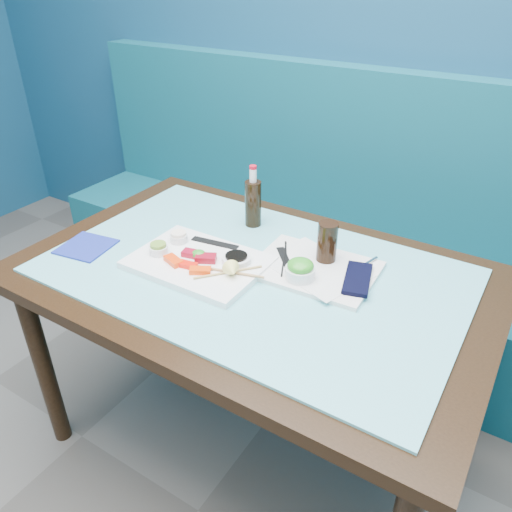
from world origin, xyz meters
The scene contains 34 objects.
booth_bench centered at (0.00, 2.29, 0.37)m, with size 3.00×0.56×1.17m.
dining_table centered at (0.00, 1.45, 0.67)m, with size 1.40×0.90×0.75m.
glass_top centered at (0.00, 1.45, 0.75)m, with size 1.22×0.76×0.01m, color #65BFCA.
sashimi_plate centered at (-0.15, 1.38, 0.77)m, with size 0.40×0.28×0.02m, color white.
salmon_left centered at (-0.20, 1.33, 0.79)m, with size 0.07×0.03×0.02m, color #FD3B0A.
salmon_mid centered at (-0.15, 1.33, 0.79)m, with size 0.06×0.03×0.01m, color #FA180A.
salmon_right centered at (-0.10, 1.33, 0.79)m, with size 0.06×0.03×0.01m, color #FF440A.
tuna_left centered at (-0.18, 1.39, 0.79)m, with size 0.05×0.03×0.02m, color maroon.
tuna_right centered at (-0.13, 1.39, 0.79)m, with size 0.06×0.04×0.02m, color maroon.
seaweed_garnish centered at (-0.16, 1.39, 0.79)m, with size 0.04×0.04×0.02m, color #258F21.
ramekin_wasabi centered at (-0.28, 1.35, 0.79)m, with size 0.06×0.06×0.02m, color white.
wasabi_fill centered at (-0.28, 1.35, 0.81)m, with size 0.05×0.05×0.01m, color olive.
ramekin_ginger centered at (-0.27, 1.44, 0.79)m, with size 0.06×0.06×0.02m, color silver.
ginger_fill centered at (-0.27, 1.44, 0.81)m, with size 0.05×0.05×0.01m, color #FFEAD1.
soy_dish centered at (-0.05, 1.43, 0.79)m, with size 0.09×0.09×0.02m, color white.
soy_fill centered at (-0.05, 1.43, 0.80)m, with size 0.07×0.07×0.01m, color black.
lemon_wedge centered at (-0.01, 1.35, 0.80)m, with size 0.05×0.05×0.04m, color #F5E674.
chopstick_sleeve centered at (-0.17, 1.49, 0.78)m, with size 0.16×0.02×0.00m, color black.
wooden_chopstick_a centered at (-0.04, 1.37, 0.78)m, with size 0.01×0.01×0.23m, color #A77D4E.
wooden_chopstick_b centered at (-0.03, 1.37, 0.78)m, with size 0.01×0.01×0.20m, color tan.
serving_tray centered at (0.16, 1.54, 0.76)m, with size 0.36×0.27×0.01m, color white.
paper_placemat centered at (0.16, 1.54, 0.77)m, with size 0.30×0.21×0.00m, color silver.
seaweed_bowl centered at (0.15, 1.47, 0.79)m, with size 0.09×0.09×0.03m, color white.
seaweed_salad centered at (0.15, 1.47, 0.81)m, with size 0.08×0.08×0.04m, color #2E9221.
cola_glass centered at (0.17, 1.60, 0.83)m, with size 0.06×0.06×0.12m, color black.
navy_pouch centered at (0.30, 1.54, 0.78)m, with size 0.07×0.17×0.01m, color black.
fork centered at (0.29, 1.65, 0.78)m, with size 0.01×0.01×0.08m, color silver.
black_chopstick_a centered at (0.06, 1.53, 0.77)m, with size 0.01×0.01×0.20m, color black.
black_chopstick_b centered at (0.07, 1.53, 0.77)m, with size 0.01×0.01×0.22m, color black.
tray_sleeve centered at (0.07, 1.53, 0.77)m, with size 0.02×0.14×0.00m, color black.
cola_bottle_body centered at (-0.15, 1.70, 0.84)m, with size 0.06×0.06×0.16m, color black.
cola_bottle_neck centered at (-0.15, 1.70, 0.94)m, with size 0.02×0.02×0.05m, color white.
cola_bottle_cap centered at (-0.15, 1.70, 0.97)m, with size 0.02×0.02×0.01m, color red.
blue_napkin centered at (-0.52, 1.28, 0.76)m, with size 0.15×0.15×0.01m, color navy.
Camera 1 is at (0.68, 0.39, 1.56)m, focal length 35.00 mm.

